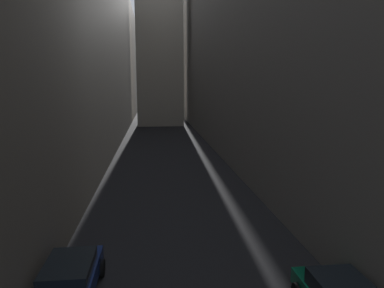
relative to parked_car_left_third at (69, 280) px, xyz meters
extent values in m
plane|color=black|center=(4.40, 29.29, -0.77)|extent=(264.00, 264.00, 0.00)
cube|color=#60594F|center=(-7.90, 31.29, 11.33)|extent=(13.60, 108.00, 24.19)
cube|color=slate|center=(17.37, 31.29, 12.18)|extent=(14.94, 108.00, 25.89)
cube|color=#9E9384|center=(4.40, 54.88, 20.44)|extent=(8.21, 8.21, 42.42)
cube|color=navy|center=(0.00, -0.02, -0.12)|extent=(1.73, 4.47, 0.62)
cube|color=black|center=(0.00, 0.05, 0.43)|extent=(1.59, 2.33, 0.48)
cylinder|color=black|center=(-0.86, 1.50, -0.43)|extent=(0.22, 0.67, 0.67)
cylinder|color=black|center=(0.86, 1.50, -0.43)|extent=(0.22, 0.67, 0.67)
cube|color=black|center=(8.80, -2.07, 0.40)|extent=(1.62, 1.81, 0.56)
cylinder|color=black|center=(9.68, -0.84, -0.46)|extent=(0.22, 0.62, 0.62)
camera|label=1|loc=(2.99, -11.60, 6.72)|focal=32.86mm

